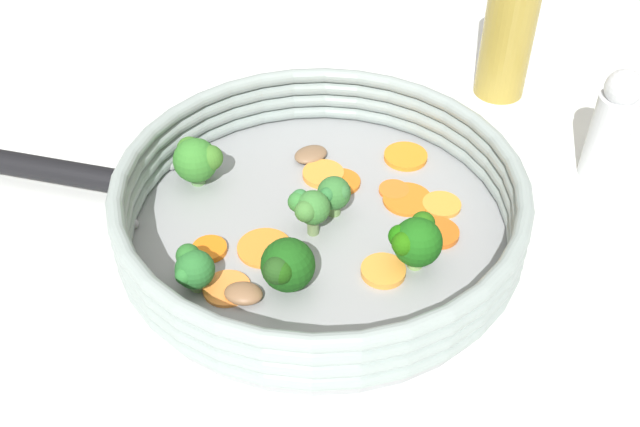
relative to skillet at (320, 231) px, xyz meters
The scene contains 27 objects.
ground_plane 0.01m from the skillet, ahead, with size 4.00×4.00×0.00m, color white.
skillet is the anchor object (origin of this frame).
skillet_rim_wall 0.03m from the skillet, ahead, with size 0.35×0.35×0.06m.
skillet_handle 0.29m from the skillet, 158.73° to the right, with size 0.02×0.02×0.24m, color black.
skillet_rivet_left 0.16m from the skillet, behind, with size 0.01×0.01×0.01m, color #919595.
skillet_rivet_right 0.16m from the skillet, 143.72° to the right, with size 0.01×0.01×0.01m, color #98969E.
carrot_slice_0 0.08m from the skillet, 70.15° to the left, with size 0.03×0.03×0.00m, color orange.
carrot_slice_1 0.07m from the skillet, 123.02° to the left, with size 0.04×0.04×0.01m, color orange.
carrot_slice_2 0.13m from the skillet, 84.91° to the left, with size 0.04×0.04×0.00m, color orange.
carrot_slice_3 0.10m from the skillet, 29.29° to the left, with size 0.04×0.04×0.01m, color orange.
carrot_slice_4 0.11m from the skillet, 49.09° to the left, with size 0.04×0.04×0.00m, color orange.
carrot_slice_5 0.09m from the skillet, 58.82° to the left, with size 0.05×0.05×0.00m, color orange.
carrot_slice_6 0.06m from the skillet, 107.37° to the left, with size 0.04×0.04×0.00m, color orange.
carrot_slice_7 0.10m from the skillet, 125.82° to the right, with size 0.03×0.03×0.01m, color orange.
carrot_slice_8 0.06m from the skillet, 112.88° to the right, with size 0.05×0.05×0.00m, color orange.
carrot_slice_9 0.08m from the skillet, 11.94° to the right, with size 0.04×0.04×0.01m, color orange.
carrot_slice_10 0.11m from the skillet, 99.25° to the right, with size 0.04×0.04×0.00m, color orange.
broccoli_floret_0 0.10m from the skillet, ahead, with size 0.04×0.05×0.05m.
broccoli_floret_1 0.04m from the skillet, 96.43° to the left, with size 0.03×0.03×0.04m.
broccoli_floret_2 0.13m from the skillet, 108.85° to the right, with size 0.04×0.03×0.04m.
broccoli_floret_3 0.04m from the skillet, 113.87° to the right, with size 0.03×0.03×0.04m.
broccoli_floret_4 0.13m from the skillet, behind, with size 0.05×0.04×0.05m.
broccoli_floret_5 0.08m from the skillet, 74.15° to the right, with size 0.04×0.05×0.05m.
mushroom_piece_0 0.10m from the skillet, 130.95° to the left, with size 0.03×0.03×0.01m, color brown.
mushroom_piece_1 0.11m from the skillet, 90.83° to the right, with size 0.03×0.02×0.01m, color #8C6343.
salt_shaker 0.29m from the skillet, 53.52° to the left, with size 0.04×0.04×0.12m.
oil_bottle 0.32m from the skillet, 85.11° to the left, with size 0.05×0.05×0.21m.
Camera 1 is at (0.28, -0.39, 0.46)m, focal length 42.00 mm.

